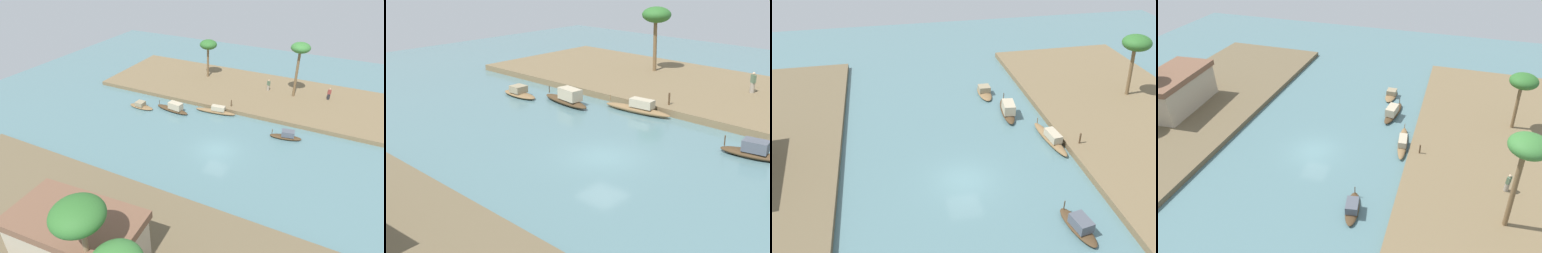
# 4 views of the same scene
# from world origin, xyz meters

# --- Properties ---
(river_water) EXTENTS (78.86, 78.86, 0.00)m
(river_water) POSITION_xyz_m (0.00, 0.00, 0.00)
(river_water) COLOR slate
(river_water) RESTS_ON ground
(riverbank_left) EXTENTS (46.41, 14.84, 0.54)m
(riverbank_left) POSITION_xyz_m (0.00, -16.22, 0.27)
(riverbank_left) COLOR brown
(riverbank_left) RESTS_ON ground
(sampan_open_hull) EXTENTS (3.61, 1.31, 0.90)m
(sampan_open_hull) POSITION_xyz_m (13.22, -4.85, 0.31)
(sampan_open_hull) COLOR brown
(sampan_open_hull) RESTS_ON river_water
(sampan_near_left_bank) EXTENTS (5.03, 1.76, 1.36)m
(sampan_near_left_bank) POSITION_xyz_m (8.76, -5.92, 0.50)
(sampan_near_left_bank) COLOR #47331E
(sampan_near_left_bank) RESTS_ON river_water
(sampan_with_tall_canopy) EXTENTS (5.44, 1.45, 1.10)m
(sampan_with_tall_canopy) POSITION_xyz_m (3.50, -7.98, 0.39)
(sampan_with_tall_canopy) COLOR brown
(sampan_with_tall_canopy) RESTS_ON river_water
(sampan_with_red_awning) EXTENTS (3.69, 1.65, 1.06)m
(sampan_with_red_awning) POSITION_xyz_m (-6.23, -5.81, 0.39)
(sampan_with_red_awning) COLOR #47331E
(sampan_with_red_awning) RESTS_ON river_water
(person_by_mooring) EXTENTS (0.50, 0.50, 1.68)m
(person_by_mooring) POSITION_xyz_m (-0.86, -17.17, 1.28)
(person_by_mooring) COLOR gray
(person_by_mooring) RESTS_ON riverbank_left
(mooring_post) EXTENTS (0.14, 0.14, 0.90)m
(mooring_post) POSITION_xyz_m (2.09, -9.80, 0.99)
(mooring_post) COLOR #4C3823
(mooring_post) RESTS_ON riverbank_left
(palm_tree_left_far) EXTENTS (2.66, 2.66, 5.97)m
(palm_tree_left_far) POSITION_xyz_m (9.37, -18.21, 5.63)
(palm_tree_left_far) COLOR brown
(palm_tree_left_far) RESTS_ON riverbank_left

